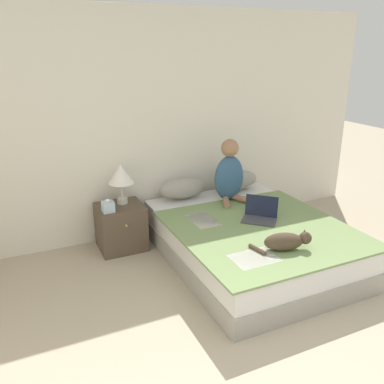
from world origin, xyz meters
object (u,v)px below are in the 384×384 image
object	(u,v)px
bed	(250,241)
table_lamp	(121,175)
person_sitting	(229,174)
pillow_far	(236,180)
tissue_box	(108,207)
cat_tabby	(286,241)
nightstand	(121,227)
pillow_near	(183,188)
laptop_open	(260,215)

from	to	relation	value
bed	table_lamp	size ratio (longest dim) A/B	4.77
person_sitting	table_lamp	distance (m)	1.22
pillow_far	tissue_box	distance (m)	1.66
table_lamp	cat_tabby	bearing A→B (deg)	-56.62
table_lamp	bed	bearing A→B (deg)	-39.35
bed	nightstand	xyz separation A→B (m)	(-1.14, 0.84, 0.03)
nightstand	tissue_box	xyz separation A→B (m)	(-0.15, -0.12, 0.31)
bed	cat_tabby	size ratio (longest dim) A/B	4.32
pillow_far	cat_tabby	xyz separation A→B (m)	(-0.43, -1.57, -0.04)
tissue_box	cat_tabby	bearing A→B (deg)	-48.50
person_sitting	tissue_box	world-z (taller)	person_sitting
pillow_near	cat_tabby	bearing A→B (deg)	-79.27
table_lamp	tissue_box	xyz separation A→B (m)	(-0.20, -0.17, -0.27)
bed	laptop_open	xyz separation A→B (m)	(0.10, -0.02, 0.28)
pillow_near	tissue_box	xyz separation A→B (m)	(-0.93, -0.19, -0.01)
pillow_near	person_sitting	size ratio (longest dim) A/B	0.80
laptop_open	table_lamp	world-z (taller)	table_lamp
table_lamp	person_sitting	bearing A→B (deg)	-12.94
bed	tissue_box	distance (m)	1.52
table_lamp	tissue_box	size ratio (longest dim) A/B	3.19
bed	pillow_near	bearing A→B (deg)	111.67
table_lamp	tissue_box	bearing A→B (deg)	-139.51
pillow_near	laptop_open	bearing A→B (deg)	-63.79
pillow_far	tissue_box	size ratio (longest dim) A/B	4.06
laptop_open	pillow_far	bearing A→B (deg)	117.08
pillow_near	cat_tabby	size ratio (longest dim) A/B	1.15
pillow_near	laptop_open	world-z (taller)	pillow_near
pillow_near	person_sitting	xyz separation A→B (m)	(0.46, -0.29, 0.19)
cat_tabby	pillow_near	bearing A→B (deg)	119.36
bed	person_sitting	bearing A→B (deg)	81.33
bed	tissue_box	world-z (taller)	tissue_box
nightstand	tissue_box	distance (m)	0.36
nightstand	tissue_box	world-z (taller)	tissue_box
pillow_far	nightstand	bearing A→B (deg)	-177.31
bed	pillow_near	distance (m)	1.04
pillow_near	laptop_open	distance (m)	1.04
pillow_far	nightstand	distance (m)	1.54
pillow_near	table_lamp	xyz separation A→B (m)	(-0.73, -0.02, 0.26)
person_sitting	laptop_open	bearing A→B (deg)	-89.85
pillow_far	cat_tabby	size ratio (longest dim) A/B	1.15
cat_tabby	laptop_open	world-z (taller)	laptop_open
laptop_open	nightstand	xyz separation A→B (m)	(-1.24, 0.86, -0.25)
cat_tabby	pillow_far	bearing A→B (deg)	93.52
cat_tabby	table_lamp	world-z (taller)	table_lamp
bed	table_lamp	xyz separation A→B (m)	(-1.09, 0.89, 0.61)
person_sitting	cat_tabby	distance (m)	1.32
bed	tissue_box	size ratio (longest dim) A/B	15.21
cat_tabby	nightstand	bearing A→B (deg)	144.24
pillow_near	nightstand	world-z (taller)	pillow_near
cat_tabby	nightstand	world-z (taller)	cat_tabby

